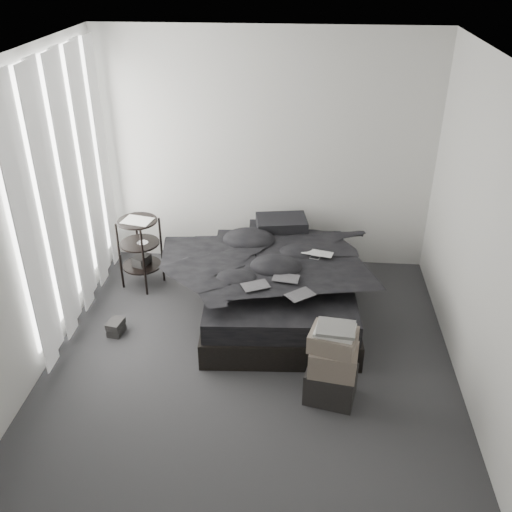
# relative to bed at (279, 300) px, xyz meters

# --- Properties ---
(floor) EXTENTS (3.60, 4.20, 0.01)m
(floor) POSITION_rel_bed_xyz_m (-0.22, -1.02, -0.13)
(floor) COLOR #2F2F31
(floor) RESTS_ON ground
(ceiling) EXTENTS (3.60, 4.20, 0.01)m
(ceiling) POSITION_rel_bed_xyz_m (-0.22, -1.02, 2.47)
(ceiling) COLOR white
(ceiling) RESTS_ON ground
(wall_back) EXTENTS (3.60, 0.01, 2.60)m
(wall_back) POSITION_rel_bed_xyz_m (-0.22, 1.08, 1.17)
(wall_back) COLOR silver
(wall_back) RESTS_ON ground
(wall_front) EXTENTS (3.60, 0.01, 2.60)m
(wall_front) POSITION_rel_bed_xyz_m (-0.22, -3.12, 1.17)
(wall_front) COLOR silver
(wall_front) RESTS_ON ground
(wall_left) EXTENTS (0.01, 4.20, 2.60)m
(wall_left) POSITION_rel_bed_xyz_m (-2.02, -1.02, 1.17)
(wall_left) COLOR silver
(wall_left) RESTS_ON ground
(wall_right) EXTENTS (0.01, 4.20, 2.60)m
(wall_right) POSITION_rel_bed_xyz_m (1.58, -1.02, 1.17)
(wall_right) COLOR silver
(wall_right) RESTS_ON ground
(window_left) EXTENTS (0.02, 2.00, 2.30)m
(window_left) POSITION_rel_bed_xyz_m (-2.00, -0.12, 1.22)
(window_left) COLOR white
(window_left) RESTS_ON wall_left
(curtain_left) EXTENTS (0.06, 2.12, 2.48)m
(curtain_left) POSITION_rel_bed_xyz_m (-1.95, -0.12, 1.15)
(curtain_left) COLOR white
(curtain_left) RESTS_ON wall_left
(bed) EXTENTS (1.54, 1.97, 0.26)m
(bed) POSITION_rel_bed_xyz_m (0.00, 0.00, 0.00)
(bed) COLOR black
(bed) RESTS_ON floor
(mattress) EXTENTS (1.48, 1.91, 0.20)m
(mattress) POSITION_rel_bed_xyz_m (0.00, 0.00, 0.23)
(mattress) COLOR black
(mattress) RESTS_ON bed
(duvet) EXTENTS (1.48, 1.69, 0.22)m
(duvet) POSITION_rel_bed_xyz_m (0.00, -0.05, 0.44)
(duvet) COLOR black
(duvet) RESTS_ON mattress
(pillow_lower) EXTENTS (0.59, 0.42, 0.13)m
(pillow_lower) POSITION_rel_bed_xyz_m (-0.09, 0.73, 0.39)
(pillow_lower) COLOR black
(pillow_lower) RESTS_ON mattress
(pillow_upper) EXTENTS (0.58, 0.45, 0.12)m
(pillow_upper) POSITION_rel_bed_xyz_m (-0.02, 0.71, 0.52)
(pillow_upper) COLOR black
(pillow_upper) RESTS_ON pillow_lower
(laptop) EXTENTS (0.34, 0.26, 0.02)m
(laptop) POSITION_rel_bed_xyz_m (0.34, 0.07, 0.56)
(laptop) COLOR silver
(laptop) RESTS_ON duvet
(comic_a) EXTENTS (0.28, 0.24, 0.01)m
(comic_a) POSITION_rel_bed_xyz_m (-0.20, -0.52, 0.55)
(comic_a) COLOR black
(comic_a) RESTS_ON duvet
(comic_b) EXTENTS (0.26, 0.19, 0.01)m
(comic_b) POSITION_rel_bed_xyz_m (0.07, -0.36, 0.56)
(comic_b) COLOR black
(comic_b) RESTS_ON duvet
(comic_c) EXTENTS (0.28, 0.27, 0.01)m
(comic_c) POSITION_rel_bed_xyz_m (0.20, -0.63, 0.56)
(comic_c) COLOR black
(comic_c) RESTS_ON duvet
(side_stand) EXTENTS (0.54, 0.54, 0.76)m
(side_stand) POSITION_rel_bed_xyz_m (-1.51, 0.39, 0.25)
(side_stand) COLOR black
(side_stand) RESTS_ON floor
(papers) EXTENTS (0.33, 0.28, 0.02)m
(papers) POSITION_rel_bed_xyz_m (-1.50, 0.38, 0.64)
(papers) COLOR white
(papers) RESTS_ON side_stand
(floor_books) EXTENTS (0.15, 0.20, 0.13)m
(floor_books) POSITION_rel_bed_xyz_m (-1.54, -0.51, -0.06)
(floor_books) COLOR black
(floor_books) RESTS_ON floor
(box_lower) EXTENTS (0.45, 0.39, 0.29)m
(box_lower) POSITION_rel_bed_xyz_m (0.48, -1.22, 0.02)
(box_lower) COLOR black
(box_lower) RESTS_ON floor
(box_mid) EXTENTS (0.41, 0.34, 0.22)m
(box_mid) POSITION_rel_bed_xyz_m (0.48, -1.23, 0.28)
(box_mid) COLOR #6D6156
(box_mid) RESTS_ON box_lower
(box_upper) EXTENTS (0.42, 0.37, 0.15)m
(box_upper) POSITION_rel_bed_xyz_m (0.47, -1.22, 0.46)
(box_upper) COLOR #6D6156
(box_upper) RESTS_ON box_mid
(art_book_white) EXTENTS (0.35, 0.30, 0.03)m
(art_book_white) POSITION_rel_bed_xyz_m (0.48, -1.22, 0.56)
(art_book_white) COLOR silver
(art_book_white) RESTS_ON box_upper
(art_book_snake) EXTENTS (0.32, 0.26, 0.03)m
(art_book_snake) POSITION_rel_bed_xyz_m (0.48, -1.23, 0.59)
(art_book_snake) COLOR silver
(art_book_snake) RESTS_ON art_book_white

